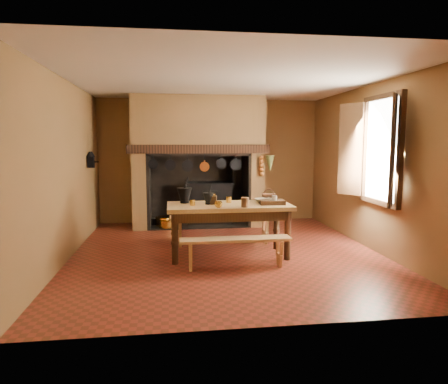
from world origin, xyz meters
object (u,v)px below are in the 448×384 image
(work_table, at_px, (229,212))
(wicker_basket, at_px, (269,197))
(coffee_grinder, at_px, (212,199))
(mixing_bowl, at_px, (265,201))
(iron_range, at_px, (209,202))
(bench_front, at_px, (236,246))

(work_table, relative_size, wicker_basket, 8.16)
(coffee_grinder, height_order, mixing_bowl, coffee_grinder)
(iron_range, relative_size, work_table, 0.82)
(coffee_grinder, xyz_separation_m, mixing_bowl, (0.85, 0.01, -0.04))
(mixing_bowl, bearing_deg, iron_range, 103.83)
(iron_range, distance_m, bench_front, 3.32)
(iron_range, relative_size, mixing_bowl, 5.36)
(bench_front, height_order, mixing_bowl, mixing_bowl)
(wicker_basket, bearing_deg, bench_front, -119.95)
(iron_range, height_order, work_table, iron_range)
(mixing_bowl, xyz_separation_m, wicker_basket, (0.12, 0.21, 0.03))
(work_table, height_order, bench_front, work_table)
(iron_range, xyz_separation_m, wicker_basket, (0.77, -2.42, 0.43))
(work_table, distance_m, mixing_bowl, 0.61)
(iron_range, xyz_separation_m, mixing_bowl, (0.65, -2.62, 0.40))
(mixing_bowl, relative_size, wicker_basket, 1.25)
(bench_front, height_order, coffee_grinder, coffee_grinder)
(mixing_bowl, height_order, wicker_basket, wicker_basket)
(work_table, bearing_deg, bench_front, -90.00)
(iron_range, height_order, mixing_bowl, iron_range)
(work_table, height_order, mixing_bowl, mixing_bowl)
(bench_front, relative_size, wicker_basket, 6.72)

